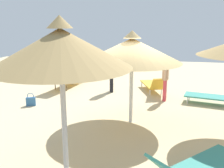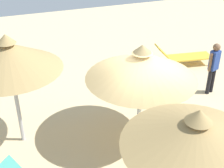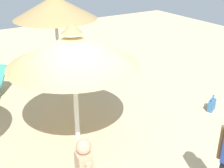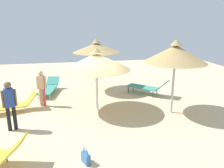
# 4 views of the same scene
# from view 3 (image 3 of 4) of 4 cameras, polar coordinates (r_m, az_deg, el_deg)

# --- Properties ---
(ground) EXTENTS (24.00, 24.00, 0.10)m
(ground) POSITION_cam_3_polar(r_m,az_deg,el_deg) (7.07, -4.01, -11.07)
(ground) COLOR beige
(parasol_umbrella_near_left) EXTENTS (2.81, 2.81, 2.69)m
(parasol_umbrella_near_left) POSITION_cam_3_polar(r_m,az_deg,el_deg) (6.27, -7.47, 6.53)
(parasol_umbrella_near_left) COLOR white
(parasol_umbrella_near_left) RESTS_ON ground
(parasol_umbrella_far_left) EXTENTS (2.50, 2.50, 3.05)m
(parasol_umbrella_far_left) POSITION_cam_3_polar(r_m,az_deg,el_deg) (9.23, -10.88, 14.23)
(parasol_umbrella_far_left) COLOR #B2B2B7
(parasol_umbrella_far_left) RESTS_ON ground
(handbag) EXTENTS (0.35, 0.25, 0.47)m
(handbag) POSITION_cam_3_polar(r_m,az_deg,el_deg) (8.61, 18.53, -3.77)
(handbag) COLOR #336699
(handbag) RESTS_ON ground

